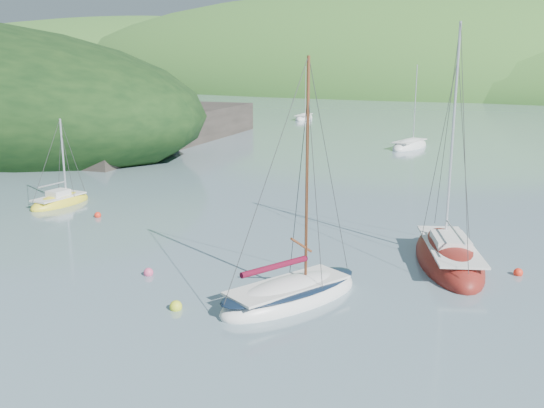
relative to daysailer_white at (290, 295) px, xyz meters
The scene contains 8 objects.
ground 5.86m from the daysailer_white, 160.59° to the right, with size 700.00×700.00×0.00m, color slate.
shoreline_hills 171.15m from the daysailer_white, 95.09° to the left, with size 690.00×135.00×56.00m.
daysailer_white is the anchor object (origin of this frame).
sloop_red 8.79m from the daysailer_white, 60.24° to the left, with size 5.95×8.52×11.99m.
sailboat_yellow 21.89m from the daysailer_white, 162.04° to the left, with size 1.94×4.67×6.15m.
distant_sloop_a 44.12m from the daysailer_white, 101.25° to the left, with size 3.24×6.92×9.50m.
distant_sloop_c 72.58m from the daysailer_white, 116.41° to the left, with size 3.38×6.52×8.86m.
mooring_buoys 4.85m from the daysailer_white, 161.46° to the left, with size 24.17×11.03×0.49m.
Camera 1 is at (16.12, -18.05, 9.47)m, focal length 40.00 mm.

